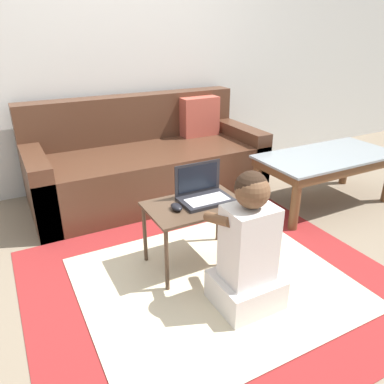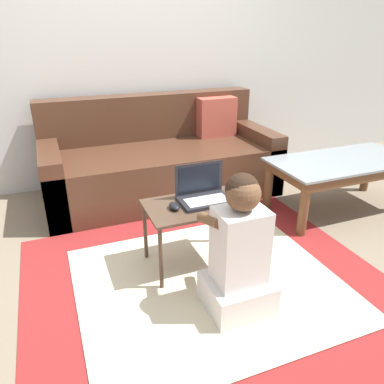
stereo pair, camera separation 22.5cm
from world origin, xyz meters
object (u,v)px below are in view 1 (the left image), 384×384
object	(u,v)px
couch	(147,163)
computer_mouse	(176,207)
person_seated	(248,251)
coffee_table	(327,162)
laptop_desk	(195,212)
laptop	(204,194)

from	to	relation	value
couch	computer_mouse	xyz separation A→B (m)	(-0.28, -1.19, 0.15)
person_seated	computer_mouse	bearing A→B (deg)	113.19
coffee_table	laptop_desk	bearing A→B (deg)	-168.60
couch	laptop	bearing A→B (deg)	-93.85
laptop	computer_mouse	bearing A→B (deg)	-168.16
laptop	computer_mouse	size ratio (longest dim) A/B	3.24
coffee_table	laptop	xyz separation A→B (m)	(-1.30, -0.25, 0.09)
laptop	person_seated	xyz separation A→B (m)	(-0.02, -0.49, -0.12)
couch	computer_mouse	bearing A→B (deg)	-103.37
coffee_table	laptop	world-z (taller)	laptop
person_seated	couch	bearing A→B (deg)	86.77
coffee_table	computer_mouse	world-z (taller)	computer_mouse
coffee_table	laptop	distance (m)	1.33
laptop	computer_mouse	distance (m)	0.21
coffee_table	laptop_desk	size ratio (longest dim) A/B	1.97
laptop_desk	laptop	world-z (taller)	laptop
coffee_table	computer_mouse	size ratio (longest dim) A/B	11.99
couch	laptop_desk	distance (m)	1.19
laptop_desk	laptop	distance (m)	0.12
coffee_table	laptop_desk	distance (m)	1.41
coffee_table	person_seated	xyz separation A→B (m)	(-1.32, -0.74, -0.04)
person_seated	coffee_table	bearing A→B (deg)	29.22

